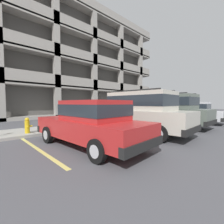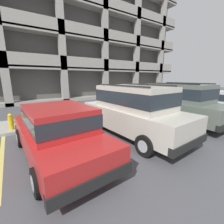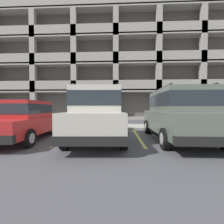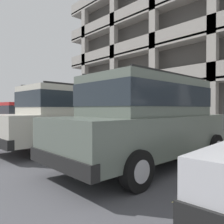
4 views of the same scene
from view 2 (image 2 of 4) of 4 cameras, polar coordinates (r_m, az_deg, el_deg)
name	(u,v)px [view 2 (image 2 of 4)]	position (r m, az deg, el deg)	size (l,w,h in m)	color
ground_plane	(104,121)	(8.26, -3.09, -3.50)	(80.00, 80.00, 0.10)	#4C4C51
sidewalk	(93,115)	(9.33, -7.21, -0.96)	(40.00, 2.20, 0.12)	#9E9B93
parking_stall_lines	(142,122)	(8.08, 11.35, -3.72)	(12.17, 4.80, 0.01)	#DBD16B
silver_suv	(133,109)	(5.94, 8.06, 1.21)	(2.18, 4.86, 2.03)	beige
red_sedan	(58,130)	(4.55, -20.02, -6.57)	(2.01, 4.57, 1.54)	red
dark_hatchback	(178,102)	(8.39, 23.74, 3.64)	(2.05, 4.79, 2.03)	#5B665B
blue_coupe	(210,102)	(10.84, 33.18, 3.05)	(2.02, 4.57, 1.54)	silver
parking_meter_near	(101,98)	(8.33, -4.10, 5.28)	(0.35, 0.12, 1.42)	#595B60
parking_garage	(49,45)	(20.62, -22.98, 22.42)	(32.00, 10.00, 13.25)	#54514D
fire_hydrant	(11,122)	(7.68, -34.07, -3.04)	(0.30, 0.30, 0.70)	gold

